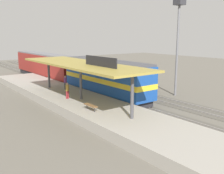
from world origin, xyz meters
name	(u,v)px	position (x,y,z in m)	size (l,w,h in m)	color
ground_plane	(129,99)	(2.00, 0.00, 0.00)	(120.00, 120.00, 0.00)	#666056
track_near	(116,101)	(0.00, 0.00, 0.03)	(3.20, 110.00, 0.16)	#565249
track_far	(144,95)	(4.60, 0.00, 0.03)	(3.20, 110.00, 0.16)	#565249
platform	(81,103)	(-4.60, 0.00, 0.45)	(6.00, 44.00, 0.90)	#9E998E
station_canopy	(81,65)	(-4.60, -0.09, 4.53)	(5.20, 18.00, 4.70)	#47474C
platform_bench	(91,106)	(-6.00, -4.05, 1.34)	(0.44, 1.70, 0.50)	#333338
locomotive	(105,78)	(0.00, 2.10, 2.41)	(2.93, 14.43, 4.44)	#28282D
passenger_carriage_single	(45,65)	(0.00, 20.10, 2.31)	(2.90, 20.00, 4.24)	#28282D
freight_car	(115,74)	(4.60, 6.04, 1.97)	(2.80, 12.00, 3.54)	#28282D
light_mast	(178,28)	(7.80, -2.24, 8.40)	(1.10, 1.10, 11.70)	slate
person_waiting	(65,82)	(-3.55, 5.55, 1.85)	(0.34, 0.34, 1.71)	#4C4C51
person_walking	(67,90)	(-5.60, 1.14, 1.85)	(0.34, 0.34, 1.71)	maroon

